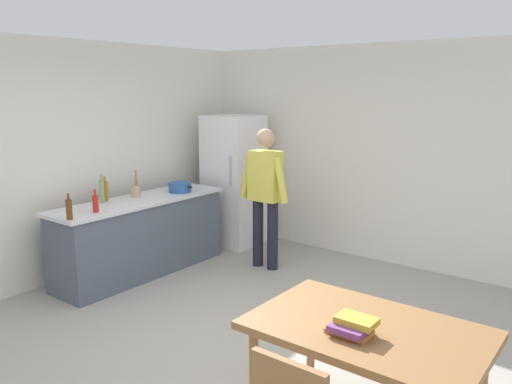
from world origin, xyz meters
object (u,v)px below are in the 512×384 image
Objects in this scene: refrigerator at (234,181)px; bottle_beer_brown at (69,209)px; utensil_jar at (136,190)px; bottle_sauce_red at (95,203)px; cooking_pot at (180,187)px; dining_table at (367,338)px; bottle_vinegar_tall at (102,191)px; book_stack at (352,326)px; bottle_oil_amber at (105,191)px; person at (265,189)px.

refrigerator is 2.64m from bottle_beer_brown.
bottle_sauce_red is at bearing -69.92° from utensil_jar.
cooking_pot is (-0.02, -1.01, 0.06)m from refrigerator.
dining_table is at bearing -1.22° from bottle_beer_brown.
cooking_pot is 1.25× the size of bottle_vinegar_tall.
refrigerator is 4.34m from book_stack.
bottle_beer_brown is at bearing -60.16° from bottle_vinegar_tall.
bottle_beer_brown is at bearing -85.69° from cooking_pot.
bottle_vinegar_tall is (0.06, -0.09, 0.02)m from bottle_oil_amber.
dining_table is 3.75m from bottle_oil_amber.
bottle_beer_brown is (-3.20, 0.07, 0.33)m from dining_table.
cooking_pot is 1.00m from bottle_vinegar_tall.
refrigerator is 4.27m from dining_table.
bottle_oil_amber is 0.11m from bottle_vinegar_tall.
refrigerator is at bearing 91.28° from bottle_sauce_red.
book_stack is at bearing -44.66° from person.
utensil_jar is (-0.20, -0.53, 0.02)m from cooking_pot.
dining_table is 0.20m from book_stack.
book_stack is at bearing -13.82° from bottle_vinegar_tall.
bottle_beer_brown is at bearing 178.78° from dining_table.
book_stack is at bearing -41.04° from refrigerator.
bottle_oil_amber is at bearing 120.42° from bottle_beer_brown.
person is at bearing 137.59° from dining_table.
dining_table is 3.74m from cooking_pot.
dining_table is (2.35, -2.15, -0.31)m from person.
refrigerator is 1.56m from utensil_jar.
cooking_pot is 1.67× the size of bottle_sauce_red.
utensil_jar reaches higher than bottle_sauce_red.
dining_table is at bearing -11.46° from bottle_vinegar_tall.
bottle_sauce_red is 0.34m from bottle_beer_brown.
bottle_sauce_red is (0.08, -1.28, 0.04)m from cooking_pot.
bottle_vinegar_tall reaches higher than cooking_pot.
person is at bearing 25.22° from cooking_pot.
bottle_vinegar_tall reaches higher than book_stack.
person reaches higher than bottle_oil_amber.
bottle_vinegar_tall is 1.15× the size of book_stack.
bottle_beer_brown is (-0.85, -2.08, 0.03)m from person.
bottle_vinegar_tall is at bearing -130.89° from person.
bottle_vinegar_tall is at bearing 166.18° from book_stack.
dining_table is at bearing -39.29° from refrigerator.
dining_table is 5.83× the size of bottle_sauce_red.
bottle_vinegar_tall is at bearing -97.30° from utensil_jar.
refrigerator is 2.00m from bottle_vinegar_tall.
bottle_sauce_red is (0.05, -2.30, 0.10)m from refrigerator.
cooking_pot is 1.54× the size of bottle_beer_brown.
bottle_beer_brown reaches higher than cooking_pot.
cooking_pot is 1.29m from bottle_sauce_red.
bottle_beer_brown is (0.05, -0.34, 0.01)m from bottle_sauce_red.
bottle_sauce_red is at bearing 172.92° from dining_table.
refrigerator is 6.43× the size of bottle_oil_amber.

